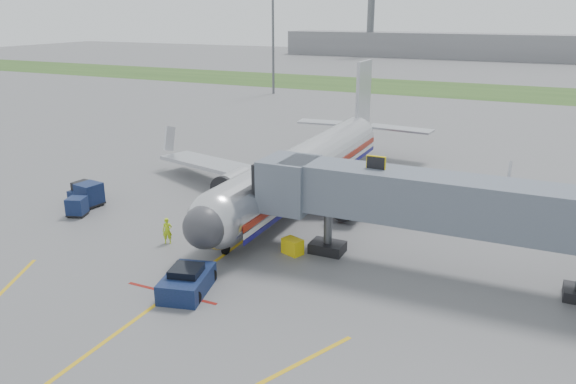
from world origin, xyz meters
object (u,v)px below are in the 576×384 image
at_px(pushback_tug, 187,282).
at_px(belt_loader, 256,196).
at_px(airliner, 305,166).
at_px(baggage_tug, 83,192).
at_px(ramp_worker, 167,231).

relative_size(pushback_tug, belt_loader, 1.09).
relative_size(airliner, belt_loader, 9.34).
xyz_separation_m(airliner, pushback_tug, (0.75, -18.75, -1.99)).
bearing_deg(pushback_tug, baggage_tug, 150.18).
bearing_deg(pushback_tug, airliner, 92.29).
xyz_separation_m(airliner, ramp_worker, (-4.50, -13.43, -1.74)).
bearing_deg(baggage_tug, ramp_worker, -20.90).
bearing_deg(ramp_worker, airliner, 42.40).
xyz_separation_m(pushback_tug, belt_loader, (-3.95, 15.77, -0.20)).
bearing_deg(baggage_tug, airliner, 27.96).
distance_m(airliner, baggage_tug, 18.89).
bearing_deg(belt_loader, ramp_worker, -97.10).
relative_size(airliner, baggage_tug, 14.91).
distance_m(airliner, belt_loader, 4.89).
bearing_deg(ramp_worker, baggage_tug, 130.04).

